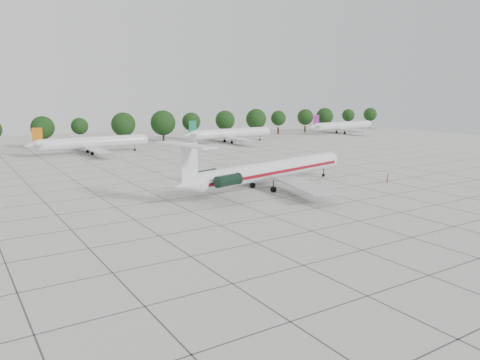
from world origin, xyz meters
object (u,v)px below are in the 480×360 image
Objects in this scene: main_airliner at (265,171)px; ground_crew at (387,179)px; bg_airliner_d at (230,134)px; bg_airliner_e at (342,126)px; bg_airliner_c at (92,143)px.

main_airliner reaches higher than ground_crew.
bg_airliner_d is 1.00× the size of bg_airliner_e.
bg_airliner_d is (10.43, 71.05, 2.04)m from ground_crew.
main_airliner is 71.10m from bg_airliner_d.
ground_crew is 0.06× the size of bg_airliner_d.
bg_airliner_c and bg_airliner_e have the same top height.
main_airliner is 22.13× the size of ground_crew.
bg_airliner_e is at bearing 26.46° from main_airliner.
main_airliner is at bearing -141.44° from bg_airliner_e.
bg_airliner_c is at bearing 89.11° from main_airliner.
bg_airliner_c reaches higher than ground_crew.
ground_crew is 0.06× the size of bg_airliner_e.
bg_airliner_d reaches higher than ground_crew.
main_airliner is 108.27m from bg_airliner_e.
ground_crew is 76.00m from bg_airliner_c.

